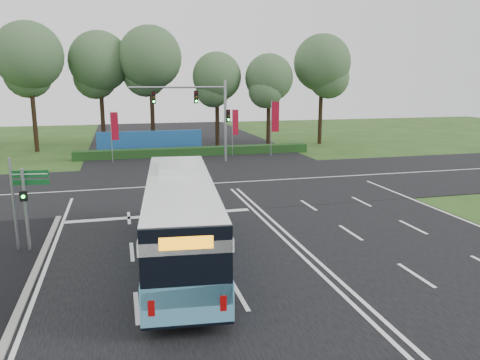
{
  "coord_description": "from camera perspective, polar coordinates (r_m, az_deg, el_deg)",
  "views": [
    {
      "loc": [
        -6.84,
        -18.74,
        6.95
      ],
      "look_at": [
        -1.48,
        2.0,
        2.38
      ],
      "focal_mm": 35.0,
      "sensor_mm": 36.0,
      "label": 1
    }
  ],
  "objects": [
    {
      "name": "ground",
      "position": [
        21.12,
        5.29,
        -7.23
      ],
      "size": [
        120.0,
        120.0,
        0.0
      ],
      "primitive_type": "plane",
      "color": "#254717",
      "rests_on": "ground"
    },
    {
      "name": "road_main",
      "position": [
        21.12,
        5.3,
        -7.18
      ],
      "size": [
        20.0,
        120.0,
        0.04
      ],
      "primitive_type": "cube",
      "color": "black",
      "rests_on": "ground"
    },
    {
      "name": "road_cross",
      "position": [
        32.24,
        -1.9,
        -0.37
      ],
      "size": [
        120.0,
        14.0,
        0.05
      ],
      "primitive_type": "cube",
      "color": "black",
      "rests_on": "ground"
    },
    {
      "name": "kerb_strip",
      "position": [
        17.49,
        -24.54,
        -12.32
      ],
      "size": [
        0.25,
        18.0,
        0.12
      ],
      "primitive_type": "cube",
      "color": "gray",
      "rests_on": "ground"
    },
    {
      "name": "city_bus",
      "position": [
        18.33,
        -7.26,
        -4.56
      ],
      "size": [
        3.71,
        12.27,
        3.47
      ],
      "rotation": [
        0.0,
        0.0,
        -0.1
      ],
      "color": "#55A2C5",
      "rests_on": "ground"
    },
    {
      "name": "pedestrian_signal",
      "position": [
        20.92,
        -24.7,
        -3.01
      ],
      "size": [
        0.28,
        0.42,
        3.51
      ],
      "rotation": [
        0.0,
        0.0,
        -0.01
      ],
      "color": "gray",
      "rests_on": "ground"
    },
    {
      "name": "street_sign",
      "position": [
        21.02,
        -25.11,
        -1.39
      ],
      "size": [
        1.53,
        0.29,
        3.94
      ],
      "rotation": [
        0.0,
        0.0,
        -0.13
      ],
      "color": "gray",
      "rests_on": "ground"
    },
    {
      "name": "banner_flag_left",
      "position": [
        41.35,
        -15.13,
        6.0
      ],
      "size": [
        0.66,
        0.07,
        4.43
      ],
      "rotation": [
        0.0,
        0.0,
        -0.03
      ],
      "color": "gray",
      "rests_on": "ground"
    },
    {
      "name": "banner_flag_mid",
      "position": [
        43.9,
        -0.66,
        6.72
      ],
      "size": [
        0.64,
        0.19,
        4.4
      ],
      "rotation": [
        0.0,
        0.0,
        0.22
      ],
      "color": "gray",
      "rests_on": "ground"
    },
    {
      "name": "banner_flag_right",
      "position": [
        43.54,
        4.18,
        7.25
      ],
      "size": [
        0.76,
        0.18,
        5.17
      ],
      "rotation": [
        0.0,
        0.0,
        -0.17
      ],
      "color": "gray",
      "rests_on": "ground"
    },
    {
      "name": "traffic_light_gantry",
      "position": [
        39.93,
        -4.35,
        8.72
      ],
      "size": [
        8.41,
        0.28,
        7.0
      ],
      "color": "gray",
      "rests_on": "ground"
    },
    {
      "name": "hedge",
      "position": [
        44.26,
        -5.44,
        3.48
      ],
      "size": [
        22.0,
        1.2,
        0.8
      ],
      "primitive_type": "cube",
      "color": "#173915",
      "rests_on": "ground"
    },
    {
      "name": "blue_hoarding",
      "position": [
        46.2,
        -10.88,
        4.55
      ],
      "size": [
        10.0,
        0.3,
        2.2
      ],
      "primitive_type": "cube",
      "color": "#1A4F91",
      "rests_on": "ground"
    },
    {
      "name": "eucalyptus_row",
      "position": [
        50.05,
        -11.45,
        13.7
      ],
      "size": [
        42.06,
        9.56,
        12.55
      ],
      "color": "black",
      "rests_on": "ground"
    }
  ]
}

